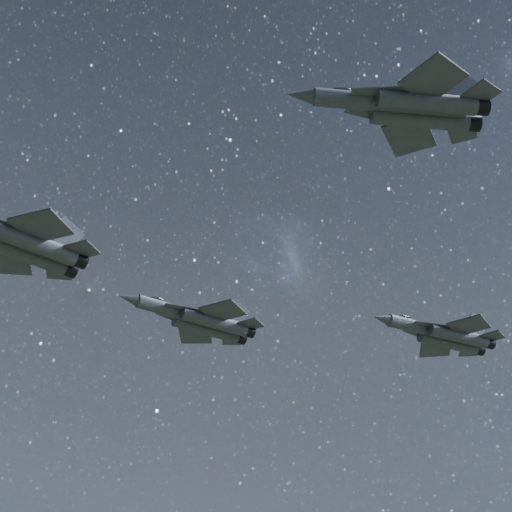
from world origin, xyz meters
name	(u,v)px	position (x,y,z in m)	size (l,w,h in m)	color
jet_lead	(11,239)	(-20.18, 5.85, 159.33)	(18.73, 12.90, 4.70)	#2E313A
jet_left	(200,320)	(0.89, 11.13, 158.69)	(15.99, 11.27, 4.04)	#2E313A
jet_right	(407,107)	(2.71, -23.50, 160.49)	(15.76, 10.50, 4.00)	#2E313A
jet_slot	(444,335)	(25.24, 1.17, 158.05)	(15.34, 10.89, 3.90)	#2E313A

